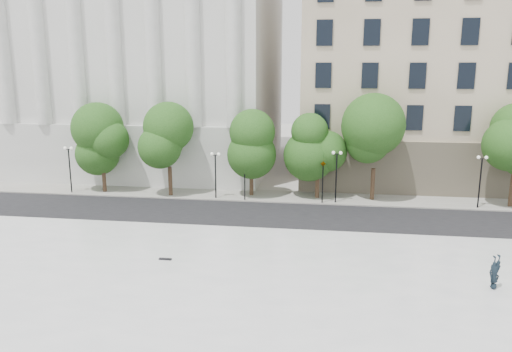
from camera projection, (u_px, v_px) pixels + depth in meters
The scene contains 12 objects.
ground at pixel (217, 340), 21.61m from camera, with size 160.00×160.00×0.00m, color #B1AFA7.
plaza at pixel (230, 303), 24.45m from camera, with size 44.00×22.00×0.45m, color white.
street at pixel (267, 217), 38.99m from camera, with size 60.00×8.00×0.02m, color black.
far_sidewalk at pixel (275, 196), 44.77m from camera, with size 60.00×4.00×0.12m, color #A8A69B.
building_west at pixel (144, 53), 58.35m from camera, with size 31.50×27.65×25.60m.
building_east at pixel (473, 69), 54.00m from camera, with size 36.00×26.15×23.00m.
traffic_light_west at pixel (245, 159), 42.65m from camera, with size 0.67×1.98×4.28m.
traffic_light_east at pixel (323, 161), 41.74m from camera, with size 0.56×1.94×4.27m.
person_lying at pixel (493, 284), 25.47m from camera, with size 0.66×0.43×1.80m, color black.
skateboard at pixel (165, 259), 29.30m from camera, with size 0.75×0.19×0.08m, color black.
street_trees at pixel (282, 142), 43.25m from camera, with size 39.42×5.28×7.62m.
lamp_posts at pixel (270, 167), 42.80m from camera, with size 36.51×0.28×4.56m.
Camera 1 is at (4.39, -19.08, 11.70)m, focal length 35.00 mm.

